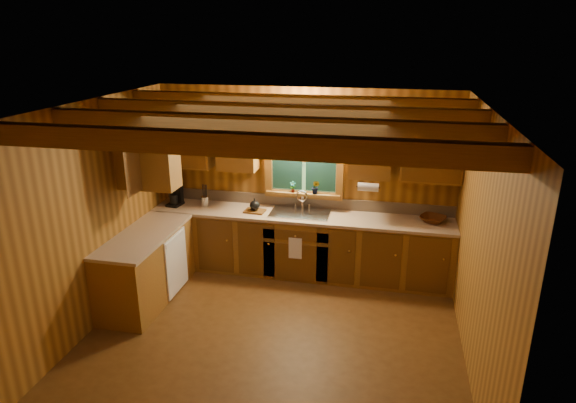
# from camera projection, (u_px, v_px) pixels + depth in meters

# --- Properties ---
(room) EXTENTS (4.20, 4.20, 4.20)m
(room) POSITION_uv_depth(u_px,v_px,m) (272.00, 230.00, 5.25)
(room) COLOR #553414
(room) RESTS_ON ground
(ceiling_beams) EXTENTS (4.20, 2.54, 0.18)m
(ceiling_beams) POSITION_uv_depth(u_px,v_px,m) (271.00, 118.00, 4.86)
(ceiling_beams) COLOR brown
(ceiling_beams) RESTS_ON room
(base_cabinets) EXTENTS (4.20, 2.22, 0.86)m
(base_cabinets) POSITION_uv_depth(u_px,v_px,m) (260.00, 251.00, 6.82)
(base_cabinets) COLOR brown
(base_cabinets) RESTS_ON ground
(countertop) EXTENTS (4.20, 2.24, 0.04)m
(countertop) POSITION_uv_depth(u_px,v_px,m) (261.00, 220.00, 6.67)
(countertop) COLOR tan
(countertop) RESTS_ON base_cabinets
(backsplash) EXTENTS (4.20, 0.02, 0.16)m
(backsplash) POSITION_uv_depth(u_px,v_px,m) (304.00, 202.00, 7.10)
(backsplash) COLOR tan
(backsplash) RESTS_ON room
(dishwasher_panel) EXTENTS (0.02, 0.60, 0.80)m
(dishwasher_panel) POSITION_uv_depth(u_px,v_px,m) (176.00, 263.00, 6.45)
(dishwasher_panel) COLOR white
(dishwasher_panel) RESTS_ON base_cabinets
(upper_cabinets) EXTENTS (4.19, 1.77, 0.78)m
(upper_cabinets) POSITION_uv_depth(u_px,v_px,m) (256.00, 148.00, 6.50)
(upper_cabinets) COLOR brown
(upper_cabinets) RESTS_ON room
(window) EXTENTS (1.12, 0.08, 1.00)m
(window) POSITION_uv_depth(u_px,v_px,m) (304.00, 165.00, 6.90)
(window) COLOR brown
(window) RESTS_ON room
(window_sill) EXTENTS (1.06, 0.14, 0.04)m
(window_sill) POSITION_uv_depth(u_px,v_px,m) (303.00, 194.00, 6.99)
(window_sill) COLOR brown
(window_sill) RESTS_ON room
(wall_sconce) EXTENTS (0.45, 0.21, 0.17)m
(wall_sconce) POSITION_uv_depth(u_px,v_px,m) (303.00, 121.00, 6.58)
(wall_sconce) COLOR black
(wall_sconce) RESTS_ON room
(paper_towel_roll) EXTENTS (0.27, 0.11, 0.11)m
(paper_towel_roll) POSITION_uv_depth(u_px,v_px,m) (368.00, 187.00, 6.46)
(paper_towel_roll) COLOR white
(paper_towel_roll) RESTS_ON upper_cabinets
(dish_towel) EXTENTS (0.18, 0.01, 0.30)m
(dish_towel) POSITION_uv_depth(u_px,v_px,m) (295.00, 248.00, 6.67)
(dish_towel) COLOR white
(dish_towel) RESTS_ON base_cabinets
(sink) EXTENTS (0.82, 0.48, 0.43)m
(sink) POSITION_uv_depth(u_px,v_px,m) (300.00, 217.00, 6.88)
(sink) COLOR silver
(sink) RESTS_ON countertop
(coffee_maker) EXTENTS (0.19, 0.24, 0.33)m
(coffee_maker) POSITION_uv_depth(u_px,v_px,m) (175.00, 194.00, 7.17)
(coffee_maker) COLOR black
(coffee_maker) RESTS_ON countertop
(utensil_crock) EXTENTS (0.12, 0.12, 0.33)m
(utensil_crock) POSITION_uv_depth(u_px,v_px,m) (205.00, 201.00, 7.13)
(utensil_crock) COLOR silver
(utensil_crock) RESTS_ON countertop
(cutting_board) EXTENTS (0.30, 0.22, 0.03)m
(cutting_board) POSITION_uv_depth(u_px,v_px,m) (255.00, 211.00, 6.92)
(cutting_board) COLOR #5A3613
(cutting_board) RESTS_ON countertop
(teakettle) EXTENTS (0.14, 0.14, 0.18)m
(teakettle) POSITION_uv_depth(u_px,v_px,m) (255.00, 205.00, 6.89)
(teakettle) COLOR black
(teakettle) RESTS_ON cutting_board
(wicker_basket) EXTENTS (0.44, 0.44, 0.08)m
(wicker_basket) POSITION_uv_depth(u_px,v_px,m) (433.00, 219.00, 6.54)
(wicker_basket) COLOR #48230C
(wicker_basket) RESTS_ON countertop
(potted_plant_left) EXTENTS (0.09, 0.07, 0.16)m
(potted_plant_left) POSITION_uv_depth(u_px,v_px,m) (293.00, 187.00, 6.96)
(potted_plant_left) COLOR #5A3613
(potted_plant_left) RESTS_ON window_sill
(potted_plant_right) EXTENTS (0.13, 0.12, 0.20)m
(potted_plant_right) POSITION_uv_depth(u_px,v_px,m) (316.00, 187.00, 6.89)
(potted_plant_right) COLOR #5A3613
(potted_plant_right) RESTS_ON window_sill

